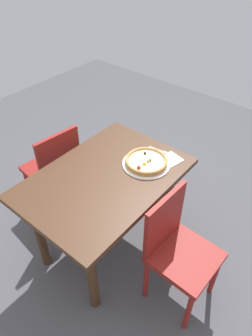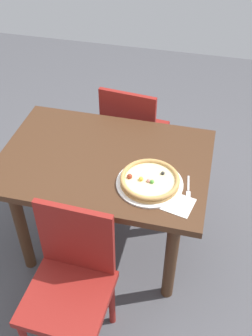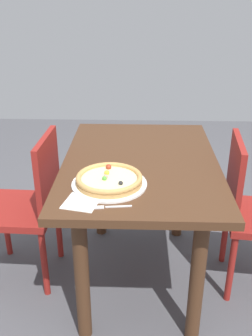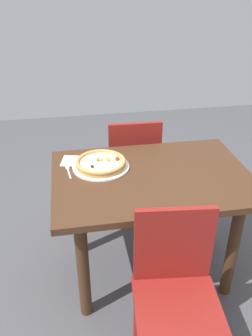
{
  "view_description": "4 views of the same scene",
  "coord_description": "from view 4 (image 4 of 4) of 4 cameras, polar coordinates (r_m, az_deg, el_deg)",
  "views": [
    {
      "loc": [
        1.11,
        1.09,
        2.15
      ],
      "look_at": [
        -0.14,
        0.07,
        0.78
      ],
      "focal_mm": 32.39,
      "sensor_mm": 36.0,
      "label": 1
    },
    {
      "loc": [
        -0.52,
        1.61,
        2.2
      ],
      "look_at": [
        -0.14,
        0.07,
        0.78
      ],
      "focal_mm": 43.04,
      "sensor_mm": 36.0,
      "label": 2
    },
    {
      "loc": [
        -1.84,
        0.01,
        1.58
      ],
      "look_at": [
        -0.14,
        0.07,
        0.78
      ],
      "focal_mm": 41.04,
      "sensor_mm": 36.0,
      "label": 3
    },
    {
      "loc": [
        -0.45,
        -1.7,
        1.82
      ],
      "look_at": [
        -0.14,
        0.07,
        0.78
      ],
      "focal_mm": 37.32,
      "sensor_mm": 36.0,
      "label": 4
    }
  ],
  "objects": [
    {
      "name": "ground_plane",
      "position": [
        2.53,
        3.6,
        -16.18
      ],
      "size": [
        6.0,
        6.0,
        0.0
      ],
      "primitive_type": "plane",
      "color": "#4C4C51"
    },
    {
      "name": "dining_table",
      "position": [
        2.11,
        4.14,
        -4.07
      ],
      "size": [
        1.16,
        0.81,
        0.76
      ],
      "color": "#472B19",
      "rests_on": "ground"
    },
    {
      "name": "chair_near",
      "position": [
        1.76,
        8.12,
        -19.33
      ],
      "size": [
        0.44,
        0.44,
        0.89
      ],
      "rotation": [
        0.0,
        0.0,
        3.04
      ],
      "color": "maroon",
      "rests_on": "ground"
    },
    {
      "name": "chair_far",
      "position": [
        2.7,
        1.0,
        0.5
      ],
      "size": [
        0.42,
        0.42,
        0.89
      ],
      "rotation": [
        0.0,
        0.0,
        -0.04
      ],
      "color": "maroon",
      "rests_on": "ground"
    },
    {
      "name": "plate",
      "position": [
        2.12,
        -4.11,
        0.27
      ],
      "size": [
        0.35,
        0.35,
        0.01
      ],
      "primitive_type": "cylinder",
      "color": "white",
      "rests_on": "dining_table"
    },
    {
      "name": "pizza",
      "position": [
        2.11,
        -4.12,
        0.86
      ],
      "size": [
        0.3,
        0.3,
        0.05
      ],
      "color": "tan",
      "rests_on": "plate"
    },
    {
      "name": "fork",
      "position": [
        2.11,
        -9.43,
        -0.41
      ],
      "size": [
        0.03,
        0.17,
        0.0
      ],
      "rotation": [
        0.0,
        0.0,
        1.69
      ],
      "color": "silver",
      "rests_on": "dining_table"
    },
    {
      "name": "napkin",
      "position": [
        2.21,
        -8.63,
        1.16
      ],
      "size": [
        0.17,
        0.17,
        0.0
      ],
      "primitive_type": "cube",
      "rotation": [
        0.0,
        0.0,
        -0.22
      ],
      "color": "white",
      "rests_on": "dining_table"
    }
  ]
}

